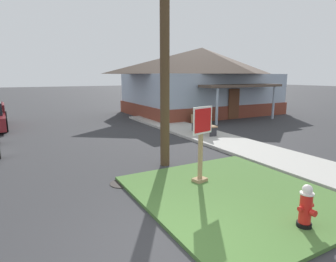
{
  "coord_description": "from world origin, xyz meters",
  "views": [
    {
      "loc": [
        -2.07,
        -3.57,
        2.87
      ],
      "look_at": [
        1.44,
        2.86,
        1.43
      ],
      "focal_mm": 29.87,
      "sensor_mm": 36.0,
      "label": 1
    }
  ],
  "objects_px": {
    "fire_hydrant": "(306,207)",
    "manhole_cover": "(123,183)",
    "utility_pole": "(165,13)",
    "street_bench": "(203,124)",
    "stop_sign": "(201,146)"
  },
  "relations": [
    {
      "from": "fire_hydrant",
      "to": "street_bench",
      "type": "distance_m",
      "value": 8.6
    },
    {
      "from": "stop_sign",
      "to": "utility_pole",
      "type": "relative_size",
      "value": 0.22
    },
    {
      "from": "stop_sign",
      "to": "utility_pole",
      "type": "height_order",
      "value": "utility_pole"
    },
    {
      "from": "fire_hydrant",
      "to": "manhole_cover",
      "type": "distance_m",
      "value": 4.49
    },
    {
      "from": "fire_hydrant",
      "to": "street_bench",
      "type": "relative_size",
      "value": 0.47
    },
    {
      "from": "fire_hydrant",
      "to": "utility_pole",
      "type": "relative_size",
      "value": 0.09
    },
    {
      "from": "fire_hydrant",
      "to": "manhole_cover",
      "type": "relative_size",
      "value": 1.19
    },
    {
      "from": "manhole_cover",
      "to": "utility_pole",
      "type": "height_order",
      "value": "utility_pole"
    },
    {
      "from": "stop_sign",
      "to": "street_bench",
      "type": "distance_m",
      "value": 6.31
    },
    {
      "from": "street_bench",
      "to": "utility_pole",
      "type": "height_order",
      "value": "utility_pole"
    },
    {
      "from": "stop_sign",
      "to": "manhole_cover",
      "type": "distance_m",
      "value": 2.35
    },
    {
      "from": "stop_sign",
      "to": "street_bench",
      "type": "height_order",
      "value": "stop_sign"
    },
    {
      "from": "utility_pole",
      "to": "manhole_cover",
      "type": "bearing_deg",
      "value": -153.09
    },
    {
      "from": "manhole_cover",
      "to": "utility_pole",
      "type": "distance_m",
      "value": 5.12
    },
    {
      "from": "fire_hydrant",
      "to": "street_bench",
      "type": "xyz_separation_m",
      "value": [
        3.32,
        7.93,
        0.12
      ]
    }
  ]
}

